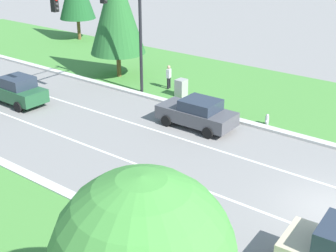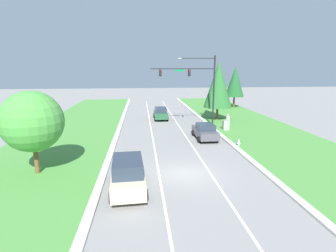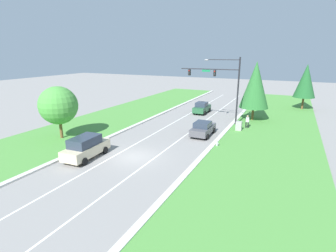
{
  "view_description": "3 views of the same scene",
  "coord_description": "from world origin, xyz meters",
  "px_view_note": "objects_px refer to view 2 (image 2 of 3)",
  "views": [
    {
      "loc": [
        -16.37,
        -4.24,
        10.42
      ],
      "look_at": [
        0.9,
        8.96,
        0.98
      ],
      "focal_mm": 50.0,
      "sensor_mm": 36.0,
      "label": 1
    },
    {
      "loc": [
        -2.93,
        -16.86,
        7.25
      ],
      "look_at": [
        -0.05,
        11.07,
        1.0
      ],
      "focal_mm": 28.0,
      "sensor_mm": 36.0,
      "label": 2
    },
    {
      "loc": [
        12.41,
        -18.84,
        9.17
      ],
      "look_at": [
        -0.25,
        7.72,
        0.97
      ],
      "focal_mm": 28.0,
      "sensor_mm": 36.0,
      "label": 3
    }
  ],
  "objects_px": {
    "champagne_suv": "(128,174)",
    "forest_sedan": "(161,113)",
    "utility_cabinet": "(226,125)",
    "pedestrian": "(228,120)",
    "graphite_sedan": "(205,131)",
    "conifer_far_right_tree": "(218,85)",
    "conifer_near_right_tree": "(235,82)",
    "oak_near_left_tree": "(32,122)",
    "traffic_signal_mast": "(197,80)",
    "fire_hydrant": "(239,143)"
  },
  "relations": [
    {
      "from": "champagne_suv",
      "to": "forest_sedan",
      "type": "distance_m",
      "value": 22.3
    },
    {
      "from": "utility_cabinet",
      "to": "pedestrian",
      "type": "height_order",
      "value": "pedestrian"
    },
    {
      "from": "graphite_sedan",
      "to": "conifer_far_right_tree",
      "type": "bearing_deg",
      "value": 66.3
    },
    {
      "from": "forest_sedan",
      "to": "conifer_near_right_tree",
      "type": "distance_m",
      "value": 17.9
    },
    {
      "from": "oak_near_left_tree",
      "to": "conifer_far_right_tree",
      "type": "height_order",
      "value": "conifer_far_right_tree"
    },
    {
      "from": "traffic_signal_mast",
      "to": "utility_cabinet",
      "type": "relative_size",
      "value": 7.27
    },
    {
      "from": "champagne_suv",
      "to": "graphite_sedan",
      "type": "bearing_deg",
      "value": 52.85
    },
    {
      "from": "conifer_far_right_tree",
      "to": "graphite_sedan",
      "type": "bearing_deg",
      "value": -113.02
    },
    {
      "from": "utility_cabinet",
      "to": "graphite_sedan",
      "type": "bearing_deg",
      "value": -133.76
    },
    {
      "from": "pedestrian",
      "to": "fire_hydrant",
      "type": "xyz_separation_m",
      "value": [
        -1.63,
        -8.14,
        -0.59
      ]
    },
    {
      "from": "graphite_sedan",
      "to": "champagne_suv",
      "type": "bearing_deg",
      "value": -124.66
    },
    {
      "from": "conifer_near_right_tree",
      "to": "traffic_signal_mast",
      "type": "bearing_deg",
      "value": -124.67
    },
    {
      "from": "champagne_suv",
      "to": "fire_hydrant",
      "type": "height_order",
      "value": "champagne_suv"
    },
    {
      "from": "traffic_signal_mast",
      "to": "fire_hydrant",
      "type": "relative_size",
      "value": 12.46
    },
    {
      "from": "graphite_sedan",
      "to": "oak_near_left_tree",
      "type": "bearing_deg",
      "value": -151.05
    },
    {
      "from": "fire_hydrant",
      "to": "conifer_far_right_tree",
      "type": "height_order",
      "value": "conifer_far_right_tree"
    },
    {
      "from": "graphite_sedan",
      "to": "conifer_far_right_tree",
      "type": "height_order",
      "value": "conifer_far_right_tree"
    },
    {
      "from": "utility_cabinet",
      "to": "conifer_far_right_tree",
      "type": "bearing_deg",
      "value": 83.34
    },
    {
      "from": "champagne_suv",
      "to": "conifer_near_right_tree",
      "type": "distance_m",
      "value": 36.85
    },
    {
      "from": "champagne_suv",
      "to": "utility_cabinet",
      "type": "xyz_separation_m",
      "value": [
        10.81,
        14.55,
        -0.42
      ]
    },
    {
      "from": "pedestrian",
      "to": "traffic_signal_mast",
      "type": "bearing_deg",
      "value": -27.48
    },
    {
      "from": "champagne_suv",
      "to": "fire_hydrant",
      "type": "xyz_separation_m",
      "value": [
        9.92,
        7.97,
        -0.68
      ]
    },
    {
      "from": "traffic_signal_mast",
      "to": "oak_near_left_tree",
      "type": "bearing_deg",
      "value": -135.34
    },
    {
      "from": "forest_sedan",
      "to": "oak_near_left_tree",
      "type": "bearing_deg",
      "value": -118.27
    },
    {
      "from": "graphite_sedan",
      "to": "forest_sedan",
      "type": "xyz_separation_m",
      "value": [
        -3.79,
        11.0,
        0.06
      ]
    },
    {
      "from": "traffic_signal_mast",
      "to": "fire_hydrant",
      "type": "bearing_deg",
      "value": -76.78
    },
    {
      "from": "forest_sedan",
      "to": "fire_hydrant",
      "type": "bearing_deg",
      "value": -66.11
    },
    {
      "from": "forest_sedan",
      "to": "utility_cabinet",
      "type": "relative_size",
      "value": 3.47
    },
    {
      "from": "forest_sedan",
      "to": "fire_hydrant",
      "type": "distance_m",
      "value": 15.38
    },
    {
      "from": "champagne_suv",
      "to": "utility_cabinet",
      "type": "relative_size",
      "value": 4.03
    },
    {
      "from": "forest_sedan",
      "to": "utility_cabinet",
      "type": "xyz_separation_m",
      "value": [
        7.19,
        -7.45,
        -0.28
      ]
    },
    {
      "from": "graphite_sedan",
      "to": "oak_near_left_tree",
      "type": "distance_m",
      "value": 16.16
    },
    {
      "from": "graphite_sedan",
      "to": "forest_sedan",
      "type": "height_order",
      "value": "forest_sedan"
    },
    {
      "from": "pedestrian",
      "to": "fire_hydrant",
      "type": "relative_size",
      "value": 2.41
    },
    {
      "from": "champagne_suv",
      "to": "pedestrian",
      "type": "xyz_separation_m",
      "value": [
        11.54,
        16.12,
        -0.08
      ]
    },
    {
      "from": "traffic_signal_mast",
      "to": "pedestrian",
      "type": "relative_size",
      "value": 5.16
    },
    {
      "from": "forest_sedan",
      "to": "conifer_near_right_tree",
      "type": "height_order",
      "value": "conifer_near_right_tree"
    },
    {
      "from": "utility_cabinet",
      "to": "conifer_far_right_tree",
      "type": "relative_size",
      "value": 0.15
    },
    {
      "from": "conifer_far_right_tree",
      "to": "oak_near_left_tree",
      "type": "bearing_deg",
      "value": -135.61
    },
    {
      "from": "conifer_near_right_tree",
      "to": "utility_cabinet",
      "type": "bearing_deg",
      "value": -112.44
    },
    {
      "from": "graphite_sedan",
      "to": "fire_hydrant",
      "type": "xyz_separation_m",
      "value": [
        2.51,
        -3.02,
        -0.48
      ]
    },
    {
      "from": "fire_hydrant",
      "to": "conifer_near_right_tree",
      "type": "height_order",
      "value": "conifer_near_right_tree"
    },
    {
      "from": "forest_sedan",
      "to": "fire_hydrant",
      "type": "relative_size",
      "value": 5.94
    },
    {
      "from": "traffic_signal_mast",
      "to": "conifer_far_right_tree",
      "type": "height_order",
      "value": "traffic_signal_mast"
    },
    {
      "from": "oak_near_left_tree",
      "to": "conifer_near_right_tree",
      "type": "bearing_deg",
      "value": 49.72
    },
    {
      "from": "traffic_signal_mast",
      "to": "graphite_sedan",
      "type": "height_order",
      "value": "traffic_signal_mast"
    },
    {
      "from": "pedestrian",
      "to": "conifer_far_right_tree",
      "type": "bearing_deg",
      "value": -102.2
    },
    {
      "from": "traffic_signal_mast",
      "to": "utility_cabinet",
      "type": "xyz_separation_m",
      "value": [
        3.05,
        -2.59,
        -5.17
      ]
    },
    {
      "from": "fire_hydrant",
      "to": "conifer_far_right_tree",
      "type": "relative_size",
      "value": 0.09
    },
    {
      "from": "traffic_signal_mast",
      "to": "oak_near_left_tree",
      "type": "relative_size",
      "value": 1.5
    }
  ]
}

